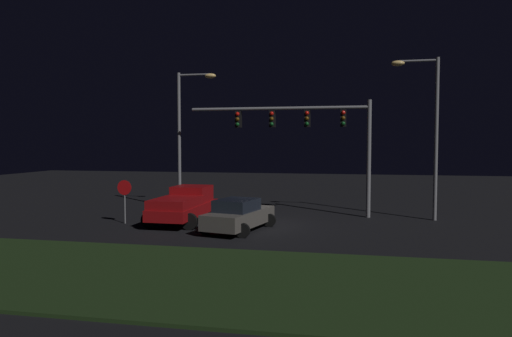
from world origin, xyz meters
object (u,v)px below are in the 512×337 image
Objects in this scene: traffic_signal_gantry at (308,127)px; street_lamp_right at (427,119)px; car_sedan at (239,215)px; street_lamp_left at (186,124)px; stop_sign at (125,193)px; pickup_truck at (185,203)px.

traffic_signal_gantry is 1.20× the size of street_lamp_right.
car_sedan is 0.55× the size of street_lamp_left.
traffic_signal_gantry is at bearing -14.48° from car_sedan.
street_lamp_left is at bearing 76.91° from stop_sign.
car_sedan is at bearing -118.00° from pickup_truck.
street_lamp_left is at bearing 171.89° from traffic_signal_gantry.
car_sedan is at bearing -6.87° from stop_sign.
pickup_truck is at bearing -71.13° from street_lamp_left.
street_lamp_left reaches higher than traffic_signal_gantry.
street_lamp_right is at bearing -74.71° from pickup_truck.
pickup_truck is 2.44× the size of stop_sign.
pickup_truck is at bearing 73.86° from car_sedan.
car_sedan is 6.28m from stop_sign.
pickup_truck is at bearing 21.08° from stop_sign.
street_lamp_left reaches higher than stop_sign.
street_lamp_left reaches higher than car_sedan.
traffic_signal_gantry is at bearing 26.99° from stop_sign.
stop_sign is at bearing 96.03° from car_sedan.
pickup_truck is at bearing -150.41° from traffic_signal_gantry.
traffic_signal_gantry is 6.37m from street_lamp_right.
street_lamp_left is 0.98× the size of street_lamp_right.
stop_sign is (-1.31, -5.63, -3.72)m from street_lamp_left.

